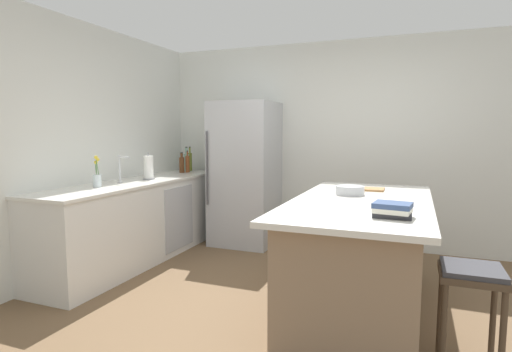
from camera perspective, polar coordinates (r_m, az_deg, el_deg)
name	(u,v)px	position (r m, az deg, el deg)	size (l,w,h in m)	color
ground_plane	(296,316)	(3.45, 5.60, -18.88)	(7.20, 7.20, 0.00)	brown
wall_rear	(345,145)	(5.33, 12.40, 4.32)	(6.00, 0.10, 2.60)	silver
wall_left	(57,148)	(4.47, -26.11, 3.49)	(0.10, 6.00, 2.60)	silver
counter_run_left	(139,220)	(4.87, -16.07, -5.95)	(0.67, 2.73, 0.91)	silver
kitchen_island	(360,255)	(3.47, 14.35, -10.68)	(1.06, 2.13, 0.92)	#8E755B
refrigerator	(245,174)	(5.30, -1.55, 0.33)	(0.78, 0.76, 1.84)	#B7BABF
bar_stool	(471,287)	(2.82, 27.92, -13.56)	(0.36, 0.36, 0.67)	#473828
sink_faucet	(121,168)	(4.64, -18.44, 1.02)	(0.15, 0.05, 0.30)	silver
flower_vase	(97,178)	(4.36, -21.38, -0.21)	(0.08, 0.08, 0.32)	silver
paper_towel_roll	(149,168)	(4.89, -14.82, 1.11)	(0.14, 0.14, 0.31)	gray
olive_oil_bottle	(190,161)	(5.85, -9.25, 2.07)	(0.06, 0.06, 0.34)	olive
gin_bottle	(187,162)	(5.75, -9.70, 1.98)	(0.07, 0.07, 0.34)	#8CB79E
vinegar_bottle	(187,164)	(5.64, -9.58, 1.73)	(0.06, 0.06, 0.30)	#994C23
syrup_bottle	(182,164)	(5.59, -10.36, 1.63)	(0.07, 0.07, 0.28)	#5B3319
cookbook_stack	(392,210)	(2.74, 18.58, -4.51)	(0.25, 0.22, 0.10)	#2D2D33
mixing_bowl	(350,190)	(3.62, 13.03, -1.97)	(0.25, 0.25, 0.08)	#B2B5BA
cutting_board	(367,189)	(3.96, 15.30, -1.77)	(0.31, 0.21, 0.02)	#9E7042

